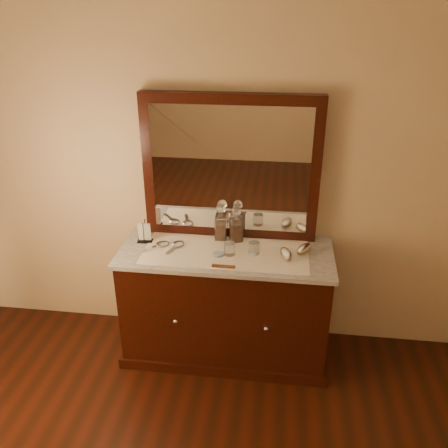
{
  "coord_description": "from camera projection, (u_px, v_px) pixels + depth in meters",
  "views": [
    {
      "loc": [
        0.33,
        -0.73,
        2.36
      ],
      "look_at": [
        0.0,
        1.85,
        1.1
      ],
      "focal_mm": 36.89,
      "sensor_mm": 36.0,
      "label": 1
    }
  ],
  "objects": [
    {
      "name": "tumblers",
      "position": [
        242.0,
        248.0,
        3.03
      ],
      "size": [
        0.23,
        0.1,
        0.08
      ],
      "color": "white",
      "rests_on": "lace_runner"
    },
    {
      "name": "marble_top",
      "position": [
        226.0,
        253.0,
        3.1
      ],
      "size": [
        1.44,
        0.59,
        0.03
      ],
      "primitive_type": "cube",
      "color": "silver",
      "rests_on": "dresser_cabinet"
    },
    {
      "name": "dresser_cabinet",
      "position": [
        226.0,
        305.0,
        3.29
      ],
      "size": [
        1.4,
        0.55,
        0.82
      ],
      "primitive_type": "cube",
      "color": "black",
      "rests_on": "floor"
    },
    {
      "name": "room_shell",
      "position": [
        126.0,
        443.0,
        1.11
      ],
      "size": [
        8.5,
        9.0,
        2.8
      ],
      "color": "black",
      "rests_on": "ground"
    },
    {
      "name": "comb",
      "position": [
        224.0,
        266.0,
        2.9
      ],
      "size": [
        0.15,
        0.03,
        0.01
      ],
      "primitive_type": "cube",
      "rotation": [
        0.0,
        0.0,
        -0.01
      ],
      "color": "brown",
      "rests_on": "lace_runner"
    },
    {
      "name": "brush_far",
      "position": [
        304.0,
        249.0,
        3.07
      ],
      "size": [
        0.13,
        0.17,
        0.04
      ],
      "color": "#8E7557",
      "rests_on": "lace_runner"
    },
    {
      "name": "knob_left",
      "position": [
        176.0,
        322.0,
        3.05
      ],
      "size": [
        0.04,
        0.04,
        0.04
      ],
      "primitive_type": "sphere",
      "color": "silver",
      "rests_on": "dresser_cabinet"
    },
    {
      "name": "hand_mirror_inner",
      "position": [
        177.0,
        245.0,
        3.15
      ],
      "size": [
        0.11,
        0.21,
        0.02
      ],
      "color": "silver",
      "rests_on": "lace_runner"
    },
    {
      "name": "mirror_glass",
      "position": [
        230.0,
        170.0,
        3.07
      ],
      "size": [
        1.06,
        0.01,
        0.86
      ],
      "primitive_type": "cube",
      "color": "white",
      "rests_on": "marble_top"
    },
    {
      "name": "napkin_rack",
      "position": [
        145.0,
        233.0,
        3.19
      ],
      "size": [
        0.11,
        0.07,
        0.16
      ],
      "color": "black",
      "rests_on": "marble_top"
    },
    {
      "name": "hand_mirror_outer",
      "position": [
        160.0,
        245.0,
        3.15
      ],
      "size": [
        0.17,
        0.19,
        0.02
      ],
      "color": "silver",
      "rests_on": "lace_runner"
    },
    {
      "name": "mirror_frame",
      "position": [
        231.0,
        169.0,
        3.1
      ],
      "size": [
        1.2,
        0.08,
        1.0
      ],
      "primitive_type": "cube",
      "color": "black",
      "rests_on": "marble_top"
    },
    {
      "name": "pin_dish",
      "position": [
        218.0,
        254.0,
        3.04
      ],
      "size": [
        0.08,
        0.08,
        0.01
      ],
      "primitive_type": "cylinder",
      "rotation": [
        0.0,
        0.0,
        -0.02
      ],
      "color": "silver",
      "rests_on": "lace_runner"
    },
    {
      "name": "brush_near",
      "position": [
        286.0,
        254.0,
        3.01
      ],
      "size": [
        0.1,
        0.17,
        0.04
      ],
      "color": "#8E7557",
      "rests_on": "lace_runner"
    },
    {
      "name": "knob_right",
      "position": [
        266.0,
        329.0,
        2.98
      ],
      "size": [
        0.04,
        0.04,
        0.04
      ],
      "primitive_type": "sphere",
      "color": "silver",
      "rests_on": "dresser_cabinet"
    },
    {
      "name": "lace_runner",
      "position": [
        226.0,
        252.0,
        3.08
      ],
      "size": [
        1.1,
        0.45,
        0.0
      ],
      "primitive_type": "cube",
      "color": "white",
      "rests_on": "marble_top"
    },
    {
      "name": "decanter_left",
      "position": [
        221.0,
        226.0,
        3.21
      ],
      "size": [
        0.08,
        0.08,
        0.26
      ],
      "color": "#964015",
      "rests_on": "lace_runner"
    },
    {
      "name": "decanter_right",
      "position": [
        236.0,
        228.0,
        3.18
      ],
      "size": [
        0.1,
        0.1,
        0.26
      ],
      "color": "#964015",
      "rests_on": "lace_runner"
    },
    {
      "name": "dresser_plinth",
      "position": [
        226.0,
        345.0,
        3.45
      ],
      "size": [
        1.46,
        0.59,
        0.08
      ],
      "primitive_type": "cube",
      "color": "black",
      "rests_on": "floor"
    }
  ]
}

